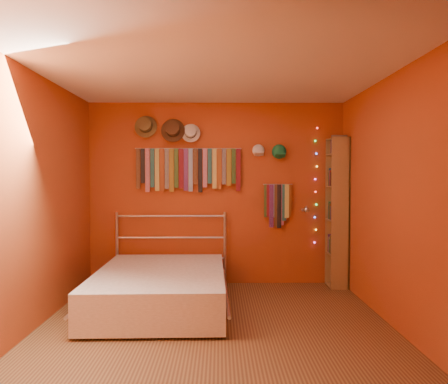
{
  "coord_description": "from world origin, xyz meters",
  "views": [
    {
      "loc": [
        0.04,
        -4.28,
        1.48
      ],
      "look_at": [
        0.1,
        0.9,
        1.3
      ],
      "focal_mm": 35.0,
      "sensor_mm": 36.0,
      "label": 1
    }
  ],
  "objects_px": {
    "bookshelf": "(340,211)",
    "bed": "(161,288)",
    "reading_lamp": "(306,210)",
    "tie_rack": "(188,168)"
  },
  "relations": [
    {
      "from": "reading_lamp",
      "to": "bookshelf",
      "type": "relative_size",
      "value": 0.16
    },
    {
      "from": "tie_rack",
      "to": "bookshelf",
      "type": "bearing_deg",
      "value": -4.32
    },
    {
      "from": "tie_rack",
      "to": "bed",
      "type": "xyz_separation_m",
      "value": [
        -0.23,
        -1.08,
        -1.38
      ]
    },
    {
      "from": "bookshelf",
      "to": "bed",
      "type": "height_order",
      "value": "bookshelf"
    },
    {
      "from": "reading_lamp",
      "to": "bookshelf",
      "type": "bearing_deg",
      "value": 3.26
    },
    {
      "from": "reading_lamp",
      "to": "bed",
      "type": "height_order",
      "value": "reading_lamp"
    },
    {
      "from": "tie_rack",
      "to": "bed",
      "type": "height_order",
      "value": "tie_rack"
    },
    {
      "from": "tie_rack",
      "to": "bookshelf",
      "type": "xyz_separation_m",
      "value": [
        2.05,
        -0.15,
        -0.59
      ]
    },
    {
      "from": "tie_rack",
      "to": "reading_lamp",
      "type": "bearing_deg",
      "value": -6.52
    },
    {
      "from": "tie_rack",
      "to": "bookshelf",
      "type": "distance_m",
      "value": 2.14
    }
  ]
}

